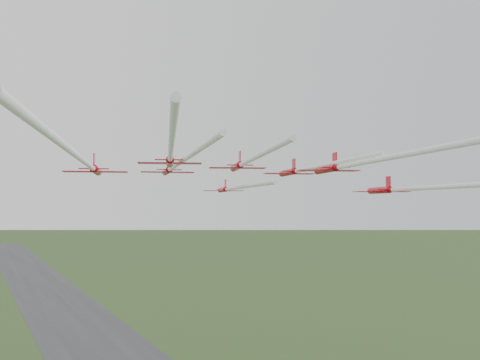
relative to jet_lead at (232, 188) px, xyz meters
name	(u,v)px	position (x,y,z in m)	size (l,w,h in m)	color
runway	(58,304)	(-1.08, 200.23, -54.89)	(38.00, 900.00, 0.04)	#353537
jet_lead	(232,188)	(0.00, 0.00, 0.00)	(17.59, 49.05, 2.53)	red
jet_row2_left	(175,166)	(-15.19, -10.53, 3.17)	(19.62, 61.61, 2.91)	red
jet_row2_right	(303,170)	(7.56, -12.37, 3.07)	(17.35, 46.53, 2.92)	red
jet_row3_left	(86,163)	(-31.04, -21.40, 2.41)	(22.28, 65.88, 2.94)	red
jet_row3_mid	(245,163)	(-7.36, -19.16, 3.33)	(18.69, 45.19, 2.82)	red
jet_row3_right	(415,188)	(16.39, -29.51, -0.47)	(24.36, 57.02, 2.92)	red
jet_row4_left	(171,154)	(-23.22, -30.78, 3.01)	(19.95, 49.93, 2.61)	red
jet_row4_right	(356,164)	(0.33, -35.40, 2.39)	(19.63, 51.25, 2.76)	red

